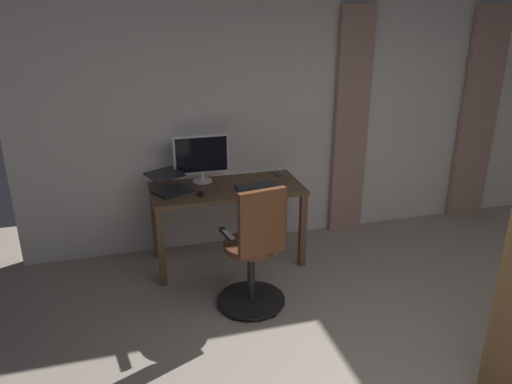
% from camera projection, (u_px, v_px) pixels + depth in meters
% --- Properties ---
extents(back_room_partition, '(5.83, 0.10, 2.73)m').
position_uv_depth(back_room_partition, '(314.00, 106.00, 5.01)').
color(back_room_partition, silver).
rests_on(back_room_partition, ground).
extents(curtain_left_panel, '(0.44, 0.06, 2.33)m').
position_uv_depth(curtain_left_panel, '(478.00, 116.00, 5.47)').
color(curtain_left_panel, tan).
rests_on(curtain_left_panel, ground).
extents(curtain_right_panel, '(0.36, 0.06, 2.33)m').
position_uv_depth(curtain_right_panel, '(351.00, 125.00, 5.08)').
color(curtain_right_panel, tan).
rests_on(curtain_right_panel, ground).
extents(desk, '(1.38, 0.64, 0.76)m').
position_uv_depth(desk, '(227.00, 197.00, 4.58)').
color(desk, brown).
rests_on(desk, ground).
extents(office_chair, '(0.56, 0.56, 1.08)m').
position_uv_depth(office_chair, '(255.00, 254.00, 3.88)').
color(office_chair, black).
rests_on(office_chair, ground).
extents(computer_monitor, '(0.52, 0.18, 0.45)m').
position_uv_depth(computer_monitor, '(201.00, 156.00, 4.59)').
color(computer_monitor, white).
rests_on(computer_monitor, desk).
extents(computer_keyboard, '(0.38, 0.14, 0.02)m').
position_uv_depth(computer_keyboard, '(257.00, 186.00, 4.53)').
color(computer_keyboard, '#333338').
rests_on(computer_keyboard, desk).
extents(laptop, '(0.44, 0.46, 0.16)m').
position_uv_depth(laptop, '(170.00, 185.00, 4.43)').
color(laptop, '#232328').
rests_on(laptop, desk).
extents(computer_mouse, '(0.06, 0.10, 0.04)m').
position_uv_depth(computer_mouse, '(201.00, 193.00, 4.34)').
color(computer_mouse, black).
rests_on(computer_mouse, desk).
extents(cell_phone_face_up, '(0.07, 0.15, 0.01)m').
position_uv_depth(cell_phone_face_up, '(278.00, 174.00, 4.87)').
color(cell_phone_face_up, '#333338').
rests_on(cell_phone_face_up, desk).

